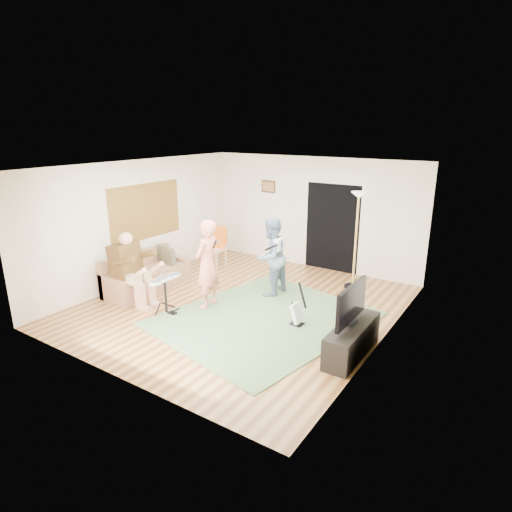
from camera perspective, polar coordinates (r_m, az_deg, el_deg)
The scene contains 19 objects.
floor at distance 8.48m, azimuth -1.95°, elevation -6.62°, with size 6.00×6.00×0.00m, color brown.
walls at distance 8.03m, azimuth -2.04°, elevation 2.24°, with size 5.50×6.00×2.70m, color silver, non-canonical shape.
ceiling at distance 7.80m, azimuth -2.15°, elevation 11.87°, with size 6.00×6.00×0.00m, color white.
window_blinds at distance 9.93m, azimuth -14.46°, elevation 5.76°, with size 2.05×2.05×0.00m, color olive.
doorway at distance 10.39m, azimuth 10.11°, elevation 3.70°, with size 2.10×2.10×0.00m, color black.
picture_frame at distance 11.05m, azimuth 1.67°, elevation 9.24°, with size 0.42×0.03×0.32m, color #3F2314.
area_rug at distance 7.92m, azimuth 1.03°, elevation -8.32°, with size 3.05×3.60×0.02m, color #4D6F43.
sofa at distance 9.55m, azimuth -14.65°, elevation -2.76°, with size 0.78×1.90×0.77m.
drummer at distance 8.75m, azimuth -16.06°, elevation -2.61°, with size 0.93×0.52×1.43m.
drum_kit at distance 8.23m, azimuth -11.96°, elevation -5.36°, with size 0.40×0.71×0.73m.
singer at distance 8.20m, azimuth -6.55°, elevation -1.11°, with size 0.63×0.41×1.72m, color #E27862.
microphone at distance 7.96m, azimuth -5.55°, elevation 1.55°, with size 0.06×0.06×0.24m, color black, non-canonical shape.
guitarist at distance 8.76m, azimuth 2.01°, elevation -0.11°, with size 0.80×0.62×1.64m, color slate.
guitar_held at distance 8.58m, azimuth 3.17°, elevation 1.56°, with size 0.12×0.60×0.26m, color white, non-canonical shape.
guitar_spare at distance 7.63m, azimuth 5.56°, elevation -7.58°, with size 0.29×0.26×0.82m.
torchiere_lamp at distance 9.23m, azimuth 13.31°, elevation 4.28°, with size 0.37×0.37×2.09m.
dining_chair at distance 10.64m, azimuth -5.35°, elevation 0.39°, with size 0.44×0.46×1.02m.
tv_cabinet at distance 6.84m, azimuth 12.68°, elevation -10.85°, with size 0.40×1.40×0.50m, color black.
television at distance 6.60m, azimuth 12.61°, elevation -6.14°, with size 0.06×1.04×0.58m, color black.
Camera 1 is at (4.51, -6.32, 3.40)m, focal length 30.00 mm.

